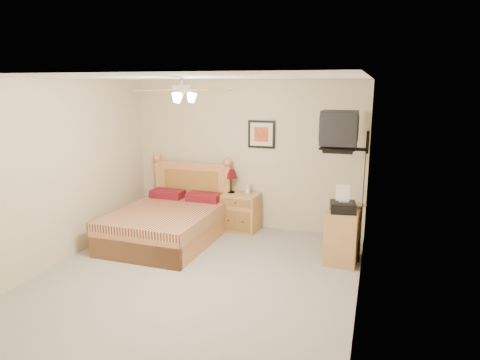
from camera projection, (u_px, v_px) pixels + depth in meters
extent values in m
plane|color=gray|center=(194.00, 280.00, 5.44)|extent=(4.50, 4.50, 0.00)
cube|color=white|center=(189.00, 78.00, 4.89)|extent=(4.00, 4.50, 0.04)
cube|color=beige|center=(246.00, 155.00, 7.25)|extent=(4.00, 0.04, 2.50)
cube|color=beige|center=(63.00, 252.00, 3.07)|extent=(4.00, 0.04, 2.50)
cube|color=beige|center=(56.00, 174.00, 5.76)|extent=(0.04, 4.50, 2.50)
cube|color=beige|center=(363.00, 197.00, 4.56)|extent=(0.04, 4.50, 2.50)
cube|color=#9F7340|center=(241.00, 212.00, 7.23)|extent=(0.61, 0.48, 0.63)
imported|color=silver|center=(248.00, 187.00, 7.14)|extent=(0.10, 0.10, 0.23)
cube|color=black|center=(262.00, 134.00, 7.07)|extent=(0.46, 0.04, 0.46)
cube|color=#A5693A|center=(343.00, 235.00, 5.96)|extent=(0.48, 0.66, 0.74)
imported|color=#ACA289|center=(346.00, 206.00, 6.04)|extent=(0.27, 0.31, 0.02)
imported|color=tan|center=(348.00, 204.00, 6.02)|extent=(0.34, 0.37, 0.02)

